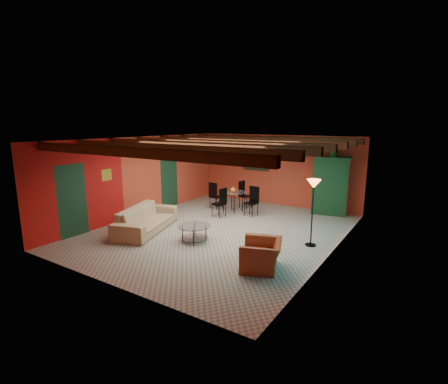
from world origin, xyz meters
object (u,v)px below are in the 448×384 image
Objects in this scene: armoire at (332,187)px; floor_lamp at (312,213)px; potted_plant at (334,151)px; vase at (233,181)px; coffee_table at (194,233)px; sofa at (146,219)px; armchair at (262,255)px; dining_table at (233,198)px.

armoire is 3.45m from floor_lamp.
potted_plant is 3.60m from vase.
coffee_table is 4.54× the size of vase.
floor_lamp reaches higher than coffee_table.
sofa is 1.76m from coffee_table.
vase is (-3.47, 1.80, 0.23)m from floor_lamp.
armchair is 1.10× the size of coffee_table.
armoire is 3.43m from vase.
armchair is 4.83m from dining_table.
floor_lamp is at bearing 146.33° from armchair.
dining_table is 3.46m from armoire.
armoire is (0.01, 5.39, 0.66)m from armchair.
floor_lamp is 3.54× the size of potted_plant.
armoire is at bearing 0.00° from potted_plant.
vase is at bearing -161.84° from armchair.
armoire is 1.10× the size of floor_lamp.
coffee_table is at bearing -125.84° from armoire.
dining_table reaches higher than coffee_table.
armchair is 0.50× the size of dining_table.
armoire is at bearing 159.37° from armchair.
vase is at bearing -36.31° from sofa.
armchair is 4.89m from vase.
sofa is at bearing -162.36° from floor_lamp.
armoire is (2.31, 4.82, 0.75)m from coffee_table.
floor_lamp reaches higher than armchair.
armchair is 5.00× the size of vase.
armoire is at bearing 64.41° from coffee_table.
vase is at bearing -151.79° from potted_plant.
dining_table is 3.93m from floor_lamp.
floor_lamp is (3.47, -1.80, 0.38)m from dining_table.
floor_lamp is at bearing -27.38° from vase.
armchair is at bearing -51.30° from dining_table.
vase is (-3.02, -1.62, -1.09)m from potted_plant.
dining_table is (-3.02, 3.76, 0.19)m from armchair.
armoire is (4.06, 4.86, 0.61)m from sofa.
floor_lamp is 9.00× the size of vase.
sofa is 2.79× the size of coffee_table.
armoire reaches higher than sofa.
dining_table is at bearing 102.57° from coffee_table.
coffee_table is (1.75, 0.03, -0.14)m from sofa.
armchair is 5.43m from armoire.
potted_plant reaches higher than floor_lamp.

